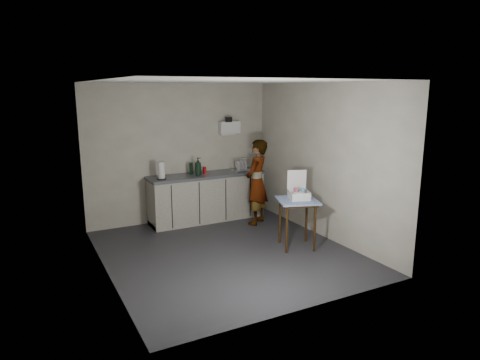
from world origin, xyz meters
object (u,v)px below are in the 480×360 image
soda_can (205,170)px  bakery_box (299,193)px  kitchen_counter (207,198)px  side_table (297,206)px  soap_bottle (198,166)px  standing_man (257,182)px  dark_bottle (191,169)px  dish_rack (241,168)px  paper_towel (161,171)px

soda_can → bakery_box: bakery_box is taller
kitchen_counter → side_table: kitchen_counter is taller
soap_bottle → standing_man: bearing=-31.3°
soap_bottle → bakery_box: bearing=-63.7°
dark_bottle → dish_rack: dish_rack is taller
soda_can → dark_bottle: size_ratio=0.59×
side_table → standing_man: size_ratio=0.49×
dark_bottle → kitchen_counter: bearing=-14.0°
side_table → bakery_box: size_ratio=1.80×
kitchen_counter → soap_bottle: 0.68m
soda_can → bakery_box: (0.77, -2.00, -0.09)m
soda_can → paper_towel: (-0.88, -0.12, 0.08)m
standing_man → soda_can: 1.03m
dark_bottle → paper_towel: bearing=-166.2°
standing_man → bakery_box: (-0.00, -1.33, 0.09)m
dish_rack → bakery_box: (0.01, -1.93, -0.08)m
kitchen_counter → side_table: bearing=-71.1°
kitchen_counter → bakery_box: bakery_box is taller
side_table → paper_towel: paper_towel is taller
dark_bottle → dish_rack: bearing=-5.9°
side_table → dark_bottle: 2.32m
soap_bottle → paper_towel: bearing=-178.6°
kitchen_counter → bakery_box: size_ratio=5.14×
soap_bottle → paper_towel: soap_bottle is taller
kitchen_counter → paper_towel: 1.11m
paper_towel → dark_bottle: bearing=13.8°
kitchen_counter → standing_man: (0.74, -0.64, 0.37)m
standing_man → paper_towel: (-1.65, 0.55, 0.26)m
paper_towel → bakery_box: size_ratio=0.72×
dark_bottle → dish_rack: 1.02m
soda_can → paper_towel: bearing=-172.6°
side_table → dark_bottle: bearing=134.4°
bakery_box → dish_rack: bearing=110.5°
kitchen_counter → side_table: 2.15m
side_table → paper_towel: size_ratio=2.50×
dark_bottle → paper_towel: size_ratio=0.72×
soda_can → dish_rack: dish_rack is taller
kitchen_counter → dish_rack: dish_rack is taller
paper_towel → bakery_box: paper_towel is taller
kitchen_counter → standing_man: bearing=-40.6°
kitchen_counter → dish_rack: 0.92m
soap_bottle → dish_rack: size_ratio=0.94×
kitchen_counter → standing_man: 1.05m
dark_bottle → soda_can: bearing=-8.6°
kitchen_counter → soap_bottle: bearing=-160.7°
standing_man → dish_rack: 0.63m
standing_man → soda_can: bearing=-79.6°
soda_can → bakery_box: bearing=-69.0°
soda_can → bakery_box: size_ratio=0.31×
soap_bottle → bakery_box: size_ratio=0.77×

